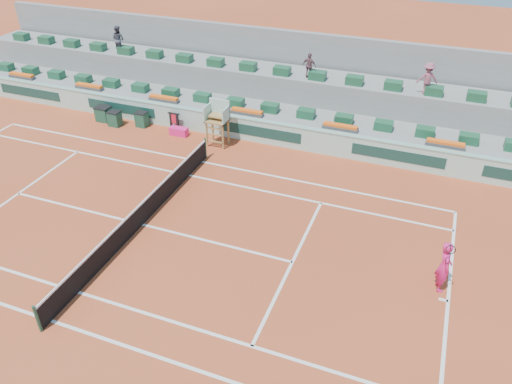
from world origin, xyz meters
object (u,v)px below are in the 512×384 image
player_bag (179,131)px  tennis_player (444,266)px  drink_cooler_a (142,119)px  umpire_chair (218,117)px

player_bag → tennis_player: 15.69m
player_bag → drink_cooler_a: 2.46m
player_bag → drink_cooler_a: bearing=174.4°
umpire_chair → tennis_player: (11.53, -6.94, -0.56)m
umpire_chair → drink_cooler_a: umpire_chair is taller
player_bag → tennis_player: size_ratio=0.43×
drink_cooler_a → umpire_chair: bearing=-4.7°
player_bag → umpire_chair: umpire_chair is taller
tennis_player → player_bag: bearing=153.1°
player_bag → umpire_chair: (2.44, -0.16, 1.32)m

